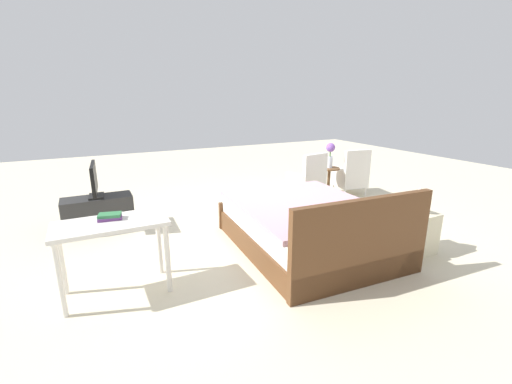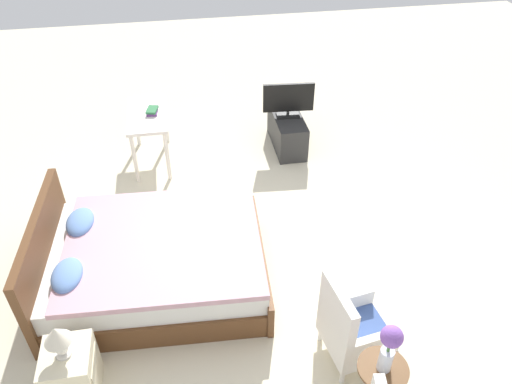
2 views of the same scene
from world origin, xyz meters
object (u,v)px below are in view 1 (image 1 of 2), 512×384
object	(u,v)px
vanity_desk	(112,233)
tv_stand	(99,213)
bed	(308,227)
nightstand	(415,232)
tv_flatscreen	(94,180)
book_stack	(110,217)
armchair_by_window_right	(308,182)
flower_vase	(330,153)
side_table	(329,179)
table_lamp	(420,196)
armchair_by_window_left	(351,176)

from	to	relation	value
vanity_desk	tv_stand	bearing A→B (deg)	-88.16
bed	tv_stand	bearing A→B (deg)	-39.40
nightstand	tv_stand	world-z (taller)	nightstand
tv_flatscreen	vanity_desk	world-z (taller)	tv_flatscreen
book_stack	armchair_by_window_right	bearing A→B (deg)	-154.91
book_stack	flower_vase	bearing A→B (deg)	-157.23
side_table	table_lamp	bearing A→B (deg)	76.58
table_lamp	book_stack	distance (m)	3.53
tv_stand	bed	bearing A→B (deg)	140.60
armchair_by_window_right	book_stack	world-z (taller)	armchair_by_window_right
armchair_by_window_left	tv_stand	bearing A→B (deg)	-2.80
tv_flatscreen	tv_stand	bearing A→B (deg)	175.78
bed	armchair_by_window_left	size ratio (longest dim) A/B	2.49
table_lamp	book_stack	bearing A→B (deg)	-12.47
table_lamp	tv_flatscreen	distance (m)	4.39
tv_flatscreen	book_stack	distance (m)	1.87
bed	flower_vase	xyz separation A→B (m)	(-1.73, -1.77, 0.58)
flower_vase	book_stack	world-z (taller)	flower_vase
armchair_by_window_left	armchair_by_window_right	xyz separation A→B (m)	(1.05, 0.00, 0.00)
flower_vase	tv_flatscreen	xyz separation A→B (m)	(4.10, -0.18, -0.12)
armchair_by_window_left	flower_vase	world-z (taller)	flower_vase
side_table	book_stack	world-z (taller)	book_stack
nightstand	armchair_by_window_left	bearing A→B (deg)	-114.82
flower_vase	table_lamp	world-z (taller)	flower_vase
bed	armchair_by_window_right	xyz separation A→B (m)	(-1.20, -1.72, 0.08)
armchair_by_window_left	flower_vase	bearing A→B (deg)	-5.51
table_lamp	vanity_desk	distance (m)	3.52
bed	armchair_by_window_right	size ratio (longest dim) A/B	2.49
nightstand	tv_stand	distance (m)	4.39
armchair_by_window_right	table_lamp	world-z (taller)	armchair_by_window_right
bed	book_stack	bearing A→B (deg)	-2.01
armchair_by_window_right	armchair_by_window_left	bearing A→B (deg)	-180.00
nightstand	tv_stand	size ratio (longest dim) A/B	0.55
side_table	armchair_by_window_left	bearing A→B (deg)	174.49
nightstand	tv_flatscreen	xyz separation A→B (m)	(3.52, -2.63, 0.49)
vanity_desk	armchair_by_window_right	bearing A→B (deg)	-153.96
side_table	flower_vase	xyz separation A→B (m)	(-0.00, 0.00, 0.51)
table_lamp	tv_stand	bearing A→B (deg)	-36.82
armchair_by_window_left	nightstand	size ratio (longest dim) A/B	1.75
armchair_by_window_left	tv_stand	size ratio (longest dim) A/B	0.96
flower_vase	nightstand	size ratio (longest dim) A/B	0.91
armchair_by_window_left	tv_stand	xyz separation A→B (m)	(4.63, -0.23, -0.13)
armchair_by_window_right	tv_stand	distance (m)	3.58
armchair_by_window_right	nightstand	xyz separation A→B (m)	(0.06, 2.40, -0.11)
side_table	table_lamp	xyz separation A→B (m)	(0.59, 2.46, 0.37)
bed	nightstand	bearing A→B (deg)	149.19
side_table	book_stack	bearing A→B (deg)	22.77
bed	book_stack	distance (m)	2.36
tv_stand	nightstand	bearing A→B (deg)	143.19
tv_stand	side_table	bearing A→B (deg)	177.55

